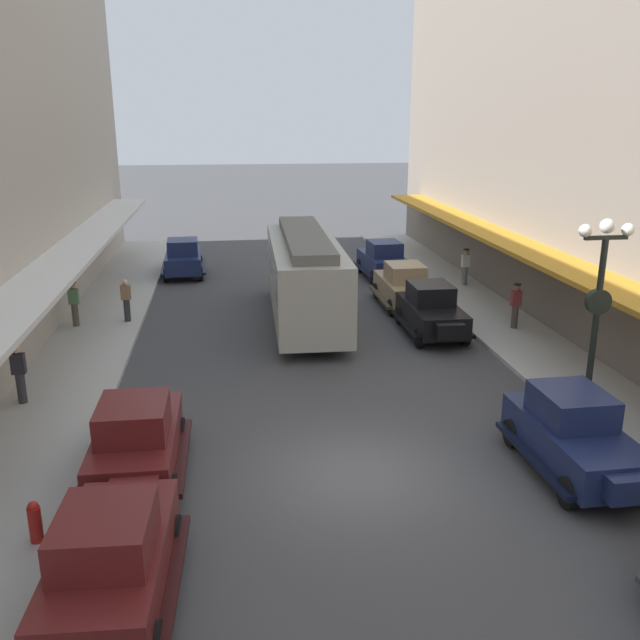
{
  "coord_description": "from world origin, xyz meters",
  "views": [
    {
      "loc": [
        -2.66,
        -13.35,
        7.69
      ],
      "look_at": [
        0.0,
        6.0,
        1.8
      ],
      "focal_mm": 38.29,
      "sensor_mm": 36.0,
      "label": 1
    }
  ],
  "objects_px": {
    "parked_car_1": "(136,437)",
    "parked_car_7": "(111,555)",
    "parked_car_0": "(403,284)",
    "pedestrian_1": "(126,300)",
    "streetcar": "(305,273)",
    "fire_hydrant": "(35,521)",
    "pedestrian_2": "(19,374)",
    "parked_car_2": "(183,257)",
    "parked_car_3": "(383,259)",
    "parked_car_5": "(432,309)",
    "pedestrian_0": "(516,305)",
    "pedestrian_3": "(74,303)",
    "parked_car_6": "(574,432)",
    "lamp_post_with_clock": "(597,312)",
    "pedestrian_4": "(465,266)"
  },
  "relations": [
    {
      "from": "parked_car_1",
      "to": "parked_car_7",
      "type": "relative_size",
      "value": 0.99
    },
    {
      "from": "parked_car_0",
      "to": "pedestrian_1",
      "type": "xyz_separation_m",
      "value": [
        -11.06,
        -1.16,
        0.05
      ]
    },
    {
      "from": "streetcar",
      "to": "parked_car_1",
      "type": "bearing_deg",
      "value": -114.05
    },
    {
      "from": "fire_hydrant",
      "to": "pedestrian_2",
      "type": "bearing_deg",
      "value": 106.84
    },
    {
      "from": "parked_car_0",
      "to": "fire_hydrant",
      "type": "distance_m",
      "value": 18.78
    },
    {
      "from": "parked_car_2",
      "to": "parked_car_3",
      "type": "relative_size",
      "value": 1.0
    },
    {
      "from": "parked_car_5",
      "to": "streetcar",
      "type": "height_order",
      "value": "streetcar"
    },
    {
      "from": "parked_car_1",
      "to": "pedestrian_1",
      "type": "bearing_deg",
      "value": 98.45
    },
    {
      "from": "parked_car_7",
      "to": "pedestrian_2",
      "type": "bearing_deg",
      "value": 113.49
    },
    {
      "from": "fire_hydrant",
      "to": "pedestrian_2",
      "type": "relative_size",
      "value": 0.5
    },
    {
      "from": "parked_car_3",
      "to": "pedestrian_0",
      "type": "xyz_separation_m",
      "value": [
        2.85,
        -9.22,
        0.07
      ]
    },
    {
      "from": "pedestrian_3",
      "to": "pedestrian_1",
      "type": "bearing_deg",
      "value": 11.17
    },
    {
      "from": "parked_car_6",
      "to": "parked_car_3",
      "type": "bearing_deg",
      "value": 89.84
    },
    {
      "from": "parked_car_7",
      "to": "parked_car_1",
      "type": "bearing_deg",
      "value": 91.26
    },
    {
      "from": "streetcar",
      "to": "pedestrian_3",
      "type": "xyz_separation_m",
      "value": [
        -8.58,
        0.09,
        -0.89
      ]
    },
    {
      "from": "pedestrian_3",
      "to": "parked_car_3",
      "type": "bearing_deg",
      "value": 27.05
    },
    {
      "from": "streetcar",
      "to": "parked_car_6",
      "type": "bearing_deg",
      "value": -69.69
    },
    {
      "from": "parked_car_6",
      "to": "parked_car_7",
      "type": "bearing_deg",
      "value": -161.72
    },
    {
      "from": "lamp_post_with_clock",
      "to": "parked_car_7",
      "type": "bearing_deg",
      "value": -153.6
    },
    {
      "from": "parked_car_3",
      "to": "pedestrian_0",
      "type": "height_order",
      "value": "parked_car_3"
    },
    {
      "from": "pedestrian_2",
      "to": "pedestrian_4",
      "type": "height_order",
      "value": "pedestrian_4"
    },
    {
      "from": "parked_car_5",
      "to": "parked_car_7",
      "type": "distance_m",
      "value": 16.16
    },
    {
      "from": "parked_car_0",
      "to": "parked_car_6",
      "type": "height_order",
      "value": "same"
    },
    {
      "from": "parked_car_6",
      "to": "streetcar",
      "type": "distance_m",
      "value": 13.2
    },
    {
      "from": "parked_car_5",
      "to": "pedestrian_1",
      "type": "height_order",
      "value": "parked_car_5"
    },
    {
      "from": "streetcar",
      "to": "fire_hydrant",
      "type": "xyz_separation_m",
      "value": [
        -6.58,
        -13.71,
        -1.34
      ]
    },
    {
      "from": "parked_car_7",
      "to": "streetcar",
      "type": "height_order",
      "value": "streetcar"
    },
    {
      "from": "parked_car_7",
      "to": "fire_hydrant",
      "type": "xyz_separation_m",
      "value": [
        -1.65,
        1.77,
        -0.38
      ]
    },
    {
      "from": "pedestrian_2",
      "to": "pedestrian_3",
      "type": "relative_size",
      "value": 0.98
    },
    {
      "from": "parked_car_5",
      "to": "parked_car_3",
      "type": "bearing_deg",
      "value": 88.26
    },
    {
      "from": "pedestrian_3",
      "to": "pedestrian_4",
      "type": "xyz_separation_m",
      "value": [
        16.5,
        4.2,
        0.0
      ]
    },
    {
      "from": "parked_car_2",
      "to": "fire_hydrant",
      "type": "xyz_separation_m",
      "value": [
        -1.5,
        -22.36,
        -0.38
      ]
    },
    {
      "from": "parked_car_0",
      "to": "parked_car_5",
      "type": "bearing_deg",
      "value": -89.28
    },
    {
      "from": "parked_car_0",
      "to": "parked_car_7",
      "type": "distance_m",
      "value": 19.42
    },
    {
      "from": "pedestrian_4",
      "to": "streetcar",
      "type": "bearing_deg",
      "value": -151.53
    },
    {
      "from": "parked_car_6",
      "to": "pedestrian_0",
      "type": "height_order",
      "value": "parked_car_6"
    },
    {
      "from": "parked_car_0",
      "to": "pedestrian_3",
      "type": "height_order",
      "value": "parked_car_0"
    },
    {
      "from": "parked_car_2",
      "to": "pedestrian_4",
      "type": "distance_m",
      "value": 13.7
    },
    {
      "from": "pedestrian_3",
      "to": "fire_hydrant",
      "type": "bearing_deg",
      "value": -81.72
    },
    {
      "from": "lamp_post_with_clock",
      "to": "pedestrian_0",
      "type": "relative_size",
      "value": 3.09
    },
    {
      "from": "fire_hydrant",
      "to": "parked_car_7",
      "type": "bearing_deg",
      "value": -47.12
    },
    {
      "from": "parked_car_2",
      "to": "streetcar",
      "type": "relative_size",
      "value": 0.44
    },
    {
      "from": "streetcar",
      "to": "pedestrian_3",
      "type": "distance_m",
      "value": 8.63
    },
    {
      "from": "parked_car_1",
      "to": "parked_car_6",
      "type": "bearing_deg",
      "value": -6.48
    },
    {
      "from": "parked_car_1",
      "to": "parked_car_2",
      "type": "bearing_deg",
      "value": 90.16
    },
    {
      "from": "parked_car_2",
      "to": "pedestrian_2",
      "type": "bearing_deg",
      "value": -102.6
    },
    {
      "from": "parked_car_0",
      "to": "parked_car_1",
      "type": "bearing_deg",
      "value": -125.93
    },
    {
      "from": "pedestrian_1",
      "to": "parked_car_5",
      "type": "bearing_deg",
      "value": -13.61
    },
    {
      "from": "parked_car_0",
      "to": "streetcar",
      "type": "bearing_deg",
      "value": -159.53
    },
    {
      "from": "parked_car_1",
      "to": "parked_car_5",
      "type": "height_order",
      "value": "same"
    }
  ]
}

